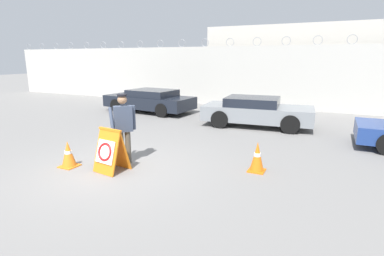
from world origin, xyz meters
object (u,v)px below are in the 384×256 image
(security_guard, at_px, (123,125))
(traffic_cone_mid, at_px, (257,157))
(parked_car_rear_sedan, at_px, (256,111))
(traffic_cone_near, at_px, (68,154))
(parked_car_front_coupe, at_px, (150,100))
(barricade_sign, at_px, (110,150))

(security_guard, bearing_deg, traffic_cone_mid, 145.98)
(traffic_cone_mid, bearing_deg, parked_car_rear_sedan, 103.96)
(security_guard, relative_size, traffic_cone_mid, 2.46)
(traffic_cone_near, height_order, parked_car_rear_sedan, parked_car_rear_sedan)
(security_guard, distance_m, parked_car_front_coupe, 7.77)
(traffic_cone_near, xyz_separation_m, parked_car_front_coupe, (-2.55, 7.65, 0.27))
(barricade_sign, distance_m, traffic_cone_near, 1.21)
(barricade_sign, relative_size, parked_car_front_coupe, 0.22)
(security_guard, distance_m, traffic_cone_mid, 3.48)
(traffic_cone_mid, relative_size, parked_car_front_coupe, 0.16)
(traffic_cone_near, xyz_separation_m, traffic_cone_mid, (4.43, 1.75, 0.04))
(barricade_sign, xyz_separation_m, traffic_cone_mid, (3.26, 1.53, -0.16))
(security_guard, relative_size, parked_car_front_coupe, 0.38)
(barricade_sign, relative_size, traffic_cone_near, 1.59)
(traffic_cone_near, relative_size, traffic_cone_mid, 0.90)
(security_guard, bearing_deg, traffic_cone_near, -13.69)
(parked_car_front_coupe, bearing_deg, parked_car_rear_sedan, 175.52)
(traffic_cone_mid, height_order, parked_car_front_coupe, parked_car_front_coupe)
(traffic_cone_mid, bearing_deg, traffic_cone_near, -158.46)
(barricade_sign, relative_size, security_guard, 0.58)
(barricade_sign, height_order, traffic_cone_near, barricade_sign)
(security_guard, relative_size, traffic_cone_near, 2.73)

